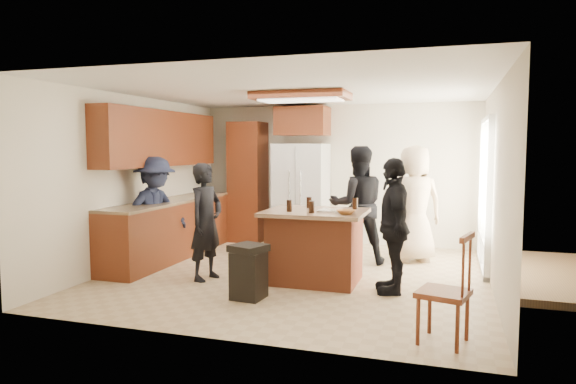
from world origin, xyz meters
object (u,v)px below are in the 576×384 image
(person_front_left, at_px, (206,222))
(person_behind_left, at_px, (358,205))
(kitchen_island, at_px, (315,245))
(refrigerator, at_px, (301,195))
(person_counter, at_px, (155,212))
(person_behind_right, at_px, (414,204))
(trash_bin, at_px, (249,271))
(spindle_chair, at_px, (446,293))
(person_side_right, at_px, (393,226))

(person_front_left, xyz_separation_m, person_behind_left, (1.73, 1.54, 0.11))
(kitchen_island, bearing_deg, refrigerator, 110.19)
(person_counter, bearing_deg, refrigerator, -12.80)
(person_behind_right, distance_m, person_counter, 3.86)
(person_counter, relative_size, kitchen_island, 1.25)
(trash_bin, distance_m, spindle_chair, 2.30)
(person_behind_right, xyz_separation_m, person_side_right, (-0.12, -1.79, -0.08))
(person_behind_right, height_order, refrigerator, refrigerator)
(person_counter, height_order, spindle_chair, person_counter)
(kitchen_island, height_order, spindle_chair, spindle_chair)
(person_counter, xyz_separation_m, kitchen_island, (2.45, -0.14, -0.33))
(person_front_left, xyz_separation_m, spindle_chair, (3.03, -1.37, -0.31))
(kitchen_island, distance_m, trash_bin, 1.11)
(trash_bin, bearing_deg, person_behind_left, 68.09)
(refrigerator, distance_m, trash_bin, 3.42)
(person_behind_right, bearing_deg, person_counter, -0.26)
(person_counter, height_order, trash_bin, person_counter)
(person_front_left, bearing_deg, trash_bin, -114.06)
(person_behind_left, distance_m, person_side_right, 1.57)
(person_front_left, distance_m, person_behind_left, 2.32)
(spindle_chair, bearing_deg, person_front_left, 155.59)
(person_behind_left, height_order, person_counter, person_behind_left)
(person_behind_left, distance_m, kitchen_island, 1.32)
(person_behind_right, height_order, kitchen_island, person_behind_right)
(person_side_right, bearing_deg, person_counter, -107.72)
(person_behind_right, bearing_deg, person_front_left, 14.81)
(person_behind_right, height_order, person_side_right, person_behind_right)
(person_behind_right, bearing_deg, refrigerator, -44.09)
(person_front_left, relative_size, person_behind_left, 0.87)
(kitchen_island, distance_m, spindle_chair, 2.35)
(person_behind_right, distance_m, refrigerator, 2.17)
(person_side_right, xyz_separation_m, refrigerator, (-1.89, 2.59, 0.09))
(person_behind_left, xyz_separation_m, refrigerator, (-1.22, 1.18, 0.02))
(kitchen_island, bearing_deg, person_front_left, -167.05)
(person_side_right, distance_m, kitchen_island, 1.08)
(person_behind_left, height_order, kitchen_island, person_behind_left)
(person_behind_right, relative_size, person_counter, 1.11)
(person_front_left, distance_m, person_side_right, 2.41)
(person_side_right, bearing_deg, spindle_chair, 10.41)
(person_behind_right, height_order, trash_bin, person_behind_right)
(person_counter, relative_size, refrigerator, 0.89)
(person_front_left, distance_m, trash_bin, 1.16)
(person_behind_right, xyz_separation_m, refrigerator, (-2.01, 0.80, 0.01))
(person_side_right, xyz_separation_m, kitchen_island, (-1.01, 0.20, -0.34))
(person_front_left, bearing_deg, person_counter, 79.09)
(kitchen_island, xyz_separation_m, trash_bin, (-0.54, -0.96, -0.16))
(person_front_left, distance_m, refrigerator, 2.77)
(person_front_left, distance_m, person_behind_right, 3.17)
(refrigerator, distance_m, spindle_chair, 4.82)
(person_front_left, bearing_deg, refrigerator, 2.10)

